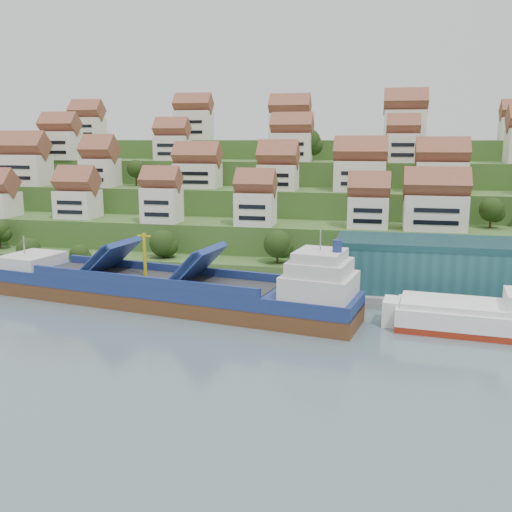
# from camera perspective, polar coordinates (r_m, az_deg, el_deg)

# --- Properties ---
(ground) EXTENTS (300.00, 300.00, 0.00)m
(ground) POSITION_cam_1_polar(r_m,az_deg,el_deg) (106.66, -4.64, -5.57)
(ground) COLOR slate
(ground) RESTS_ON ground
(quay) EXTENTS (180.00, 14.00, 2.20)m
(quay) POSITION_cam_1_polar(r_m,az_deg,el_deg) (116.80, 6.98, -3.53)
(quay) COLOR gray
(quay) RESTS_ON ground
(hillside) EXTENTS (260.00, 128.00, 31.00)m
(hillside) POSITION_cam_1_polar(r_m,az_deg,el_deg) (204.20, 3.88, 5.76)
(hillside) COLOR #2D4C1E
(hillside) RESTS_ON ground
(hillside_village) EXTENTS (158.37, 62.82, 29.53)m
(hillside_village) POSITION_cam_1_polar(r_m,az_deg,el_deg) (161.04, 1.80, 9.15)
(hillside_village) COLOR silver
(hillside_village) RESTS_ON ground
(hillside_trees) EXTENTS (143.21, 62.85, 31.41)m
(hillside_trees) POSITION_cam_1_polar(r_m,az_deg,el_deg) (148.22, -2.97, 5.97)
(hillside_trees) COLOR #223913
(hillside_trees) RESTS_ON ground
(warehouse) EXTENTS (60.00, 15.00, 10.00)m
(warehouse) POSITION_cam_1_polar(r_m,az_deg,el_deg) (118.86, 22.69, -1.06)
(warehouse) COLOR #205157
(warehouse) RESTS_ON quay
(flagpole) EXTENTS (1.28, 0.16, 8.00)m
(flagpole) POSITION_cam_1_polar(r_m,az_deg,el_deg) (110.76, 5.83, -1.25)
(flagpole) COLOR gray
(flagpole) RESTS_ON quay
(cargo_ship) EXTENTS (75.81, 24.15, 16.58)m
(cargo_ship) POSITION_cam_1_polar(r_m,az_deg,el_deg) (109.18, -8.32, -3.51)
(cargo_ship) COLOR #55311A
(cargo_ship) RESTS_ON ground
(second_ship) EXTENTS (28.38, 12.78, 7.98)m
(second_ship) POSITION_cam_1_polar(r_m,az_deg,el_deg) (101.85, 22.02, -5.82)
(second_ship) COLOR maroon
(second_ship) RESTS_ON ground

